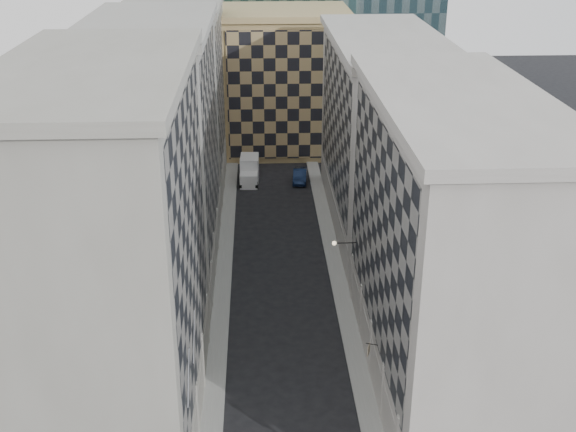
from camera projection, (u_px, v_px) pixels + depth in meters
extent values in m
cube|color=gray|center=(223.00, 277.00, 66.22)|extent=(1.50, 100.00, 0.15)
cube|color=gray|center=(337.00, 274.00, 66.65)|extent=(1.50, 100.00, 0.15)
cube|color=gray|center=(111.00, 263.00, 44.01)|extent=(10.00, 22.00, 23.00)
cube|color=gray|center=(190.00, 239.00, 43.61)|extent=(0.25, 19.36, 18.00)
cube|color=gray|center=(198.00, 393.00, 48.20)|extent=(0.45, 21.12, 3.20)
cube|color=gray|center=(89.00, 70.00, 39.24)|extent=(10.80, 22.80, 0.70)
cylinder|color=gray|center=(192.00, 413.00, 45.44)|extent=(0.90, 0.90, 4.40)
cylinder|color=gray|center=(198.00, 361.00, 50.47)|extent=(0.90, 0.90, 4.40)
cylinder|color=gray|center=(203.00, 319.00, 55.49)|extent=(0.90, 0.90, 4.40)
cube|color=#9A968F|center=(156.00, 154.00, 64.33)|extent=(10.00, 22.00, 22.00)
cube|color=gray|center=(210.00, 137.00, 63.92)|extent=(0.25, 19.36, 17.00)
cube|color=#9A968F|center=(214.00, 247.00, 68.31)|extent=(0.45, 21.12, 3.20)
cube|color=#9A968F|center=(146.00, 24.00, 59.76)|extent=(10.80, 22.80, 0.70)
cylinder|color=#9A968F|center=(207.00, 285.00, 60.52)|extent=(0.90, 0.90, 4.40)
cylinder|color=#9A968F|center=(211.00, 255.00, 65.55)|extent=(0.90, 0.90, 4.40)
cylinder|color=#9A968F|center=(214.00, 230.00, 70.58)|extent=(0.90, 0.90, 4.40)
cylinder|color=#9A968F|center=(216.00, 208.00, 75.61)|extent=(0.90, 0.90, 4.40)
cube|color=gray|center=(179.00, 98.00, 84.65)|extent=(10.00, 22.00, 21.00)
cube|color=gray|center=(220.00, 84.00, 84.24)|extent=(0.25, 19.36, 16.00)
cube|color=gray|center=(223.00, 168.00, 88.43)|extent=(0.45, 21.12, 3.20)
cube|color=gray|center=(173.00, 2.00, 80.27)|extent=(10.80, 22.80, 0.70)
cylinder|color=gray|center=(218.00, 188.00, 80.64)|extent=(0.90, 0.90, 4.40)
cylinder|color=gray|center=(220.00, 171.00, 85.67)|extent=(0.90, 0.90, 4.40)
cylinder|color=gray|center=(222.00, 156.00, 90.69)|extent=(0.90, 0.90, 4.40)
cylinder|color=gray|center=(224.00, 143.00, 95.72)|extent=(0.90, 0.90, 4.40)
cube|color=#A5A098|center=(449.00, 249.00, 49.17)|extent=(10.00, 26.00, 20.00)
cube|color=gray|center=(379.00, 230.00, 48.37)|extent=(0.25, 22.88, 15.00)
cube|color=#A5A098|center=(373.00, 354.00, 52.36)|extent=(0.45, 24.96, 3.20)
cube|color=#A5A098|center=(463.00, 100.00, 45.00)|extent=(10.80, 26.80, 0.70)
cylinder|color=#A5A098|center=(388.00, 392.00, 47.37)|extent=(0.90, 0.90, 4.40)
cylinder|color=#A5A098|center=(375.00, 347.00, 52.13)|extent=(0.90, 0.90, 4.40)
cylinder|color=#A5A098|center=(365.00, 309.00, 56.88)|extent=(0.90, 0.90, 4.40)
cylinder|color=#A5A098|center=(356.00, 278.00, 61.64)|extent=(0.90, 0.90, 4.40)
cube|color=#A5A098|center=(383.00, 137.00, 74.06)|extent=(10.00, 28.00, 19.00)
cube|color=gray|center=(336.00, 123.00, 73.26)|extent=(0.25, 24.64, 14.00)
cube|color=#A5A098|center=(334.00, 208.00, 77.05)|extent=(0.45, 26.88, 3.20)
cube|color=#A5A098|center=(388.00, 39.00, 70.09)|extent=(10.80, 28.80, 0.70)
cube|color=tan|center=(285.00, 83.00, 97.67)|extent=(16.00, 14.00, 18.00)
cube|color=tan|center=(287.00, 96.00, 91.18)|extent=(15.20, 0.25, 16.50)
cube|color=tan|center=(285.00, 12.00, 93.88)|extent=(16.80, 14.80, 0.80)
cube|color=#2C2722|center=(268.00, 29.00, 108.37)|extent=(6.00, 6.00, 28.00)
cylinder|color=gray|center=(188.00, 377.00, 39.23)|extent=(0.10, 2.33, 2.33)
cylinder|color=gray|center=(194.00, 337.00, 42.89)|extent=(0.10, 2.33, 2.33)
cylinder|color=black|center=(345.00, 243.00, 58.69)|extent=(1.80, 0.08, 0.08)
sphere|color=#FFE5B2|center=(334.00, 243.00, 58.66)|extent=(0.36, 0.36, 0.36)
cube|color=white|center=(249.00, 180.00, 86.83)|extent=(2.19, 2.37, 1.73)
cube|color=white|center=(250.00, 168.00, 88.87)|extent=(2.32, 3.53, 2.97)
cylinder|color=black|center=(241.00, 186.00, 86.30)|extent=(0.32, 0.87, 0.86)
cylinder|color=black|center=(257.00, 185.00, 86.32)|extent=(0.32, 0.87, 0.86)
cylinder|color=black|center=(242.00, 173.00, 90.34)|extent=(0.32, 0.87, 0.86)
cylinder|color=black|center=(258.00, 173.00, 90.36)|extent=(0.32, 0.87, 0.86)
imported|color=#101E3E|center=(300.00, 176.00, 88.41)|extent=(2.02, 4.78, 1.53)
cylinder|color=black|center=(372.00, 344.00, 48.85)|extent=(0.80, 0.34, 0.06)
cube|color=tan|center=(369.00, 349.00, 49.01)|extent=(0.31, 0.71, 0.73)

